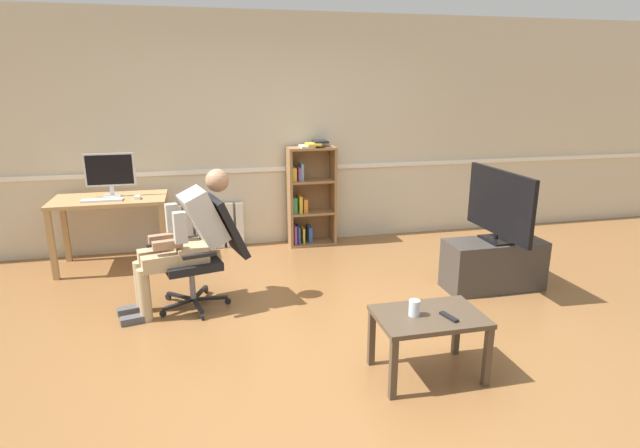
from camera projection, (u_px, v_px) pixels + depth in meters
ground_plane at (326, 341)px, 3.93m from camera, size 18.00×18.00×0.00m
back_wall at (273, 132)px, 6.04m from camera, size 12.00×0.13×2.70m
computer_desk at (110, 208)px, 5.36m from camera, size 1.15×0.64×0.76m
imac_monitor at (110, 172)px, 5.34m from camera, size 0.50×0.14×0.46m
keyboard at (102, 200)px, 5.19m from camera, size 0.40×0.12×0.02m
computer_mouse at (137, 197)px, 5.28m from camera, size 0.06×0.10×0.03m
bookshelf at (309, 196)px, 6.14m from camera, size 0.57×0.29×1.26m
radiator at (210, 226)px, 6.06m from camera, size 0.80×0.08×0.54m
office_chair at (208, 248)px, 4.47m from camera, size 0.80×0.65×0.97m
person_seated at (186, 237)px, 4.35m from camera, size 1.01×0.53×1.22m
tv_stand at (493, 265)px, 4.88m from camera, size 0.94×0.39×0.48m
tv_screen at (499, 204)px, 4.72m from camera, size 0.20×1.01×0.67m
coffee_table at (429, 324)px, 3.39m from camera, size 0.71×0.48×0.45m
drinking_glass at (414, 308)px, 3.34m from camera, size 0.07×0.07×0.11m
spare_remote at (449, 317)px, 3.32m from camera, size 0.07×0.15×0.02m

